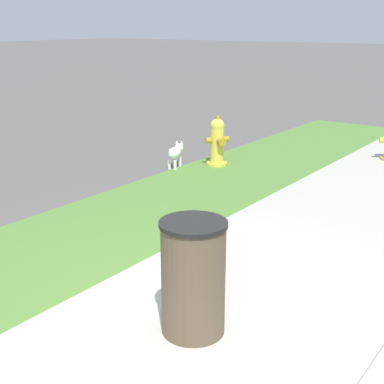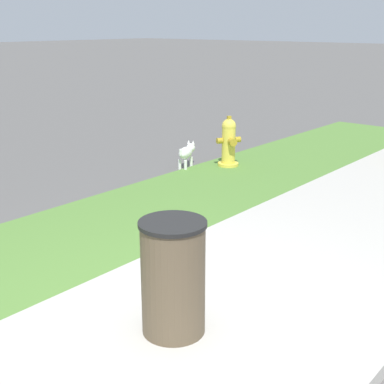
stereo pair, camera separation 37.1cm
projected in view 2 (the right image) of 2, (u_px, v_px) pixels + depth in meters
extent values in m
plane|color=#5B5956|center=(181.00, 334.00, 3.87)|extent=(120.00, 120.00, 0.00)
cube|color=#BCB7AD|center=(181.00, 334.00, 3.87)|extent=(18.00, 2.32, 0.01)
cube|color=#568438|center=(18.00, 257.00, 5.16)|extent=(18.00, 1.87, 0.01)
cylinder|color=yellow|center=(228.00, 164.00, 8.47)|extent=(0.33, 0.33, 0.05)
cylinder|color=yellow|center=(229.00, 145.00, 8.37)|extent=(0.21, 0.21, 0.59)
sphere|color=yellow|center=(229.00, 126.00, 8.29)|extent=(0.22, 0.22, 0.22)
cube|color=#B29323|center=(229.00, 118.00, 8.25)|extent=(0.08, 0.08, 0.06)
cylinder|color=#B29323|center=(237.00, 139.00, 8.40)|extent=(0.12, 0.12, 0.09)
cylinder|color=#B29323|center=(220.00, 141.00, 8.31)|extent=(0.12, 0.12, 0.09)
cylinder|color=#B29323|center=(232.00, 142.00, 8.21)|extent=(0.15, 0.15, 0.12)
ellipsoid|color=white|center=(185.00, 153.00, 8.30)|extent=(0.41, 0.28, 0.18)
sphere|color=white|center=(191.00, 148.00, 8.49)|extent=(0.14, 0.14, 0.14)
sphere|color=black|center=(192.00, 147.00, 8.55)|extent=(0.03, 0.03, 0.03)
cone|color=white|center=(189.00, 142.00, 8.48)|extent=(0.06, 0.06, 0.06)
cone|color=white|center=(193.00, 142.00, 8.46)|extent=(0.06, 0.06, 0.06)
cylinder|color=white|center=(185.00, 161.00, 8.47)|extent=(0.05, 0.05, 0.15)
cylinder|color=white|center=(191.00, 161.00, 8.44)|extent=(0.05, 0.05, 0.15)
cylinder|color=white|center=(180.00, 164.00, 8.26)|extent=(0.05, 0.05, 0.15)
cylinder|color=white|center=(186.00, 165.00, 8.23)|extent=(0.05, 0.05, 0.15)
cylinder|color=white|center=(180.00, 152.00, 8.11)|extent=(0.04, 0.04, 0.10)
cylinder|color=brown|center=(173.00, 280.00, 3.79)|extent=(0.46, 0.46, 0.83)
cylinder|color=black|center=(172.00, 224.00, 3.66)|extent=(0.48, 0.48, 0.03)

